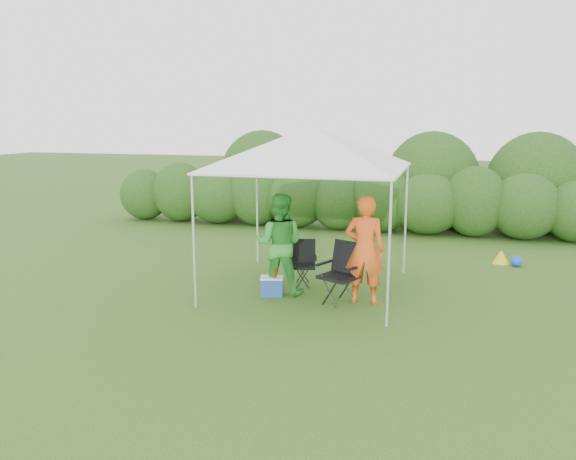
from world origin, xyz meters
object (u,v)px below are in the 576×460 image
(cooler, at_px, (272,286))
(chair_left, at_px, (303,259))
(canopy, at_px, (311,148))
(man, at_px, (365,250))
(chair_right, at_px, (342,268))
(woman, at_px, (279,244))

(cooler, bearing_deg, chair_left, 52.56)
(canopy, relative_size, chair_left, 3.83)
(man, bearing_deg, canopy, -28.87)
(chair_right, xyz_separation_m, woman, (-1.11, 0.17, 0.30))
(chair_right, xyz_separation_m, chair_left, (-0.86, 0.79, -0.10))
(chair_right, relative_size, cooler, 2.24)
(man, relative_size, cooler, 4.00)
(chair_left, xyz_separation_m, man, (1.22, -0.75, 0.42))
(canopy, xyz_separation_m, chair_right, (0.66, -0.57, -1.90))
(woman, height_order, cooler, woman)
(canopy, height_order, chair_right, canopy)
(canopy, bearing_deg, chair_right, -40.58)
(chair_left, relative_size, cooler, 1.84)
(woman, distance_m, cooler, 0.72)
(chair_left, distance_m, man, 1.49)
(chair_right, bearing_deg, man, 32.55)
(chair_right, height_order, cooler, chair_right)
(chair_left, bearing_deg, cooler, -127.27)
(man, height_order, woman, man)
(chair_right, height_order, man, man)
(canopy, xyz_separation_m, cooler, (-0.53, -0.57, -2.30))
(canopy, distance_m, chair_left, 2.03)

